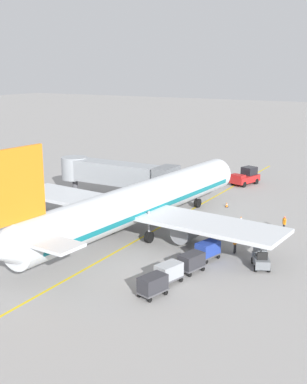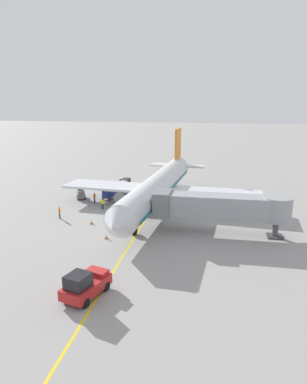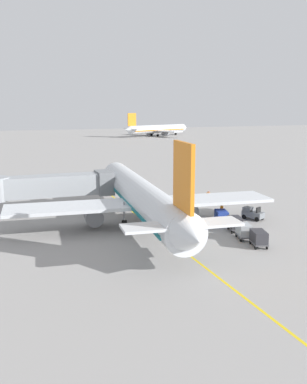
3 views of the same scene
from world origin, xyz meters
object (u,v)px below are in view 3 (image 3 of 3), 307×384
parked_airliner (141,197)px  distant_taxiing_airliner (157,129)px  baggage_cart_tail_end (259,237)px  ground_crew_marshaller (195,206)px  pushback_tractor (104,179)px  baggage_cart_front (221,216)px  jet_bridge (50,186)px  safety_cone_nose_right (138,197)px  baggage_tug_lead (252,214)px  baggage_cart_third_in_train (244,230)px  baggage_cart_second_in_train (235,223)px  ground_crew_loader (222,210)px  ground_crew_wing_walker (208,196)px  safety_cone_nose_left (172,201)px

parked_airliner → distant_taxiing_airliner: 144.30m
baggage_cart_tail_end → ground_crew_marshaller: (-0.17, 14.00, 0.00)m
pushback_tractor → ground_crew_marshaller: size_ratio=2.87×
parked_airliner → baggage_cart_front: size_ratio=12.54×
distant_taxiing_airliner → jet_bridge: bearing=-116.0°
safety_cone_nose_right → baggage_cart_front: bearing=-73.8°
baggage_cart_front → baggage_tug_lead: bearing=7.6°
jet_bridge → distant_taxiing_airliner: size_ratio=0.47×
parked_airliner → baggage_cart_third_in_train: size_ratio=12.54×
baggage_cart_front → baggage_cart_second_in_train: same height
parked_airliner → ground_crew_loader: (10.18, -0.40, -2.23)m
safety_cone_nose_right → ground_crew_loader: bearing=-65.5°
ground_crew_wing_walker → ground_crew_loader: bearing=-105.6°
ground_crew_marshaller → safety_cone_nose_right: ground_crew_marshaller is taller
jet_bridge → pushback_tractor: 19.85m
baggage_cart_front → ground_crew_marshaller: 5.53m
baggage_tug_lead → safety_cone_nose_left: baggage_tug_lead is taller
safety_cone_nose_left → ground_crew_loader: bearing=-73.1°
baggage_cart_third_in_train → safety_cone_nose_right: size_ratio=5.05×
jet_bridge → baggage_cart_front: 21.77m
pushback_tractor → ground_crew_loader: (8.37, -26.02, -0.15)m
safety_cone_nose_left → parked_airliner: bearing=-129.9°
jet_bridge → baggage_cart_third_in_train: bearing=-46.7°
baggage_cart_third_in_train → baggage_cart_tail_end: size_ratio=1.00×
baggage_tug_lead → baggage_cart_second_in_train: baggage_tug_lead is taller
pushback_tractor → baggage_cart_tail_end: (6.31, -37.21, -0.15)m
baggage_cart_tail_end → baggage_cart_second_in_train: bearing=84.3°
pushback_tractor → baggage_cart_second_in_train: (6.85, -31.82, -0.15)m
baggage_cart_tail_end → ground_crew_wing_walker: size_ratio=1.76×
ground_crew_marshaller → distant_taxiing_airliner: distant_taxiing_airliner is taller
pushback_tractor → safety_cone_nose_left: pushback_tractor is taller
baggage_cart_front → safety_cone_nose_right: size_ratio=5.05×
pushback_tractor → ground_crew_wing_walker: (10.58, -18.11, -0.15)m
ground_crew_loader → baggage_cart_third_in_train: bearing=-103.8°
baggage_cart_front → safety_cone_nose_right: 17.04m
baggage_cart_third_in_train → ground_crew_loader: ground_crew_loader is taller
jet_bridge → baggage_cart_second_in_train: (17.77, -15.41, -2.51)m
baggage_cart_front → baggage_cart_third_in_train: 5.97m
jet_bridge → ground_crew_loader: jet_bridge is taller
baggage_cart_second_in_train → baggage_cart_tail_end: (-0.54, -5.38, 0.00)m
ground_crew_marshaller → safety_cone_nose_right: size_ratio=2.86×
ground_crew_loader → safety_cone_nose_right: ground_crew_loader is taller
parked_airliner → jet_bridge: size_ratio=2.31×
ground_crew_loader → safety_cone_nose_left: ground_crew_loader is taller
parked_airliner → safety_cone_nose_right: 14.16m
baggage_tug_lead → baggage_cart_third_in_train: (-5.16, -6.54, 0.24)m
baggage_cart_front → ground_crew_loader: size_ratio=1.76×
parked_airliner → jet_bridge: 12.96m
ground_crew_wing_walker → baggage_tug_lead: bearing=-85.2°
ground_crew_wing_walker → distant_taxiing_airliner: distant_taxiing_airliner is taller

